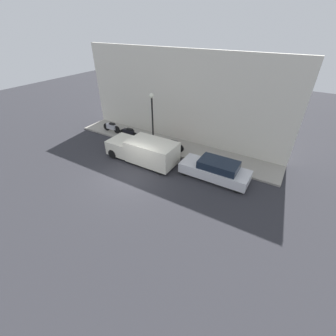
% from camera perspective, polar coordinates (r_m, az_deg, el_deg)
% --- Properties ---
extents(ground_plane, '(60.00, 60.00, 0.00)m').
position_cam_1_polar(ground_plane, '(14.81, -9.38, -2.12)').
color(ground_plane, '#2D2D33').
extents(sidewalk, '(2.50, 17.05, 0.14)m').
position_cam_1_polar(sidewalk, '(18.23, 0.49, 5.87)').
color(sidewalk, gray).
rests_on(sidewalk, ground_plane).
extents(building_facade, '(0.30, 17.05, 6.95)m').
position_cam_1_polar(building_facade, '(18.11, 2.90, 17.25)').
color(building_facade, silver).
rests_on(building_facade, ground_plane).
extents(parked_car, '(1.64, 4.35, 1.29)m').
position_cam_1_polar(parked_car, '(14.43, 11.95, -0.45)').
color(parked_car, silver).
rests_on(parked_car, ground_plane).
extents(delivery_van, '(1.99, 5.20, 1.66)m').
position_cam_1_polar(delivery_van, '(15.97, -6.41, 4.60)').
color(delivery_van, silver).
rests_on(delivery_van, ground_plane).
extents(motorcycle_black, '(0.30, 1.88, 0.81)m').
position_cam_1_polar(motorcycle_black, '(19.47, -9.93, 8.87)').
color(motorcycle_black, black).
rests_on(motorcycle_black, sidewalk).
extents(motorcycle_red, '(0.30, 1.98, 0.78)m').
position_cam_1_polar(motorcycle_red, '(17.20, 1.09, 5.94)').
color(motorcycle_red, '#B21E1E').
rests_on(motorcycle_red, sidewalk).
extents(scooter_silver, '(0.30, 1.87, 0.84)m').
position_cam_1_polar(scooter_silver, '(20.82, -14.13, 10.07)').
color(scooter_silver, '#B7B7BF').
rests_on(scooter_silver, sidewalk).
extents(streetlamp, '(0.34, 0.34, 4.10)m').
position_cam_1_polar(streetlamp, '(16.97, -4.04, 14.07)').
color(streetlamp, black).
rests_on(streetlamp, sidewalk).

